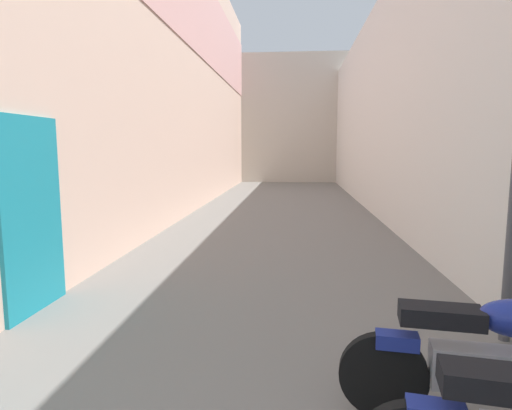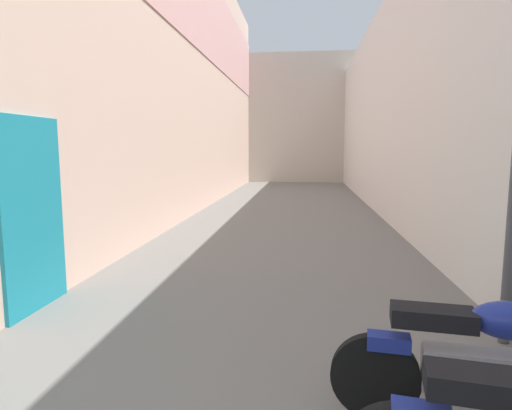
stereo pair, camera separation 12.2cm
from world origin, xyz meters
name	(u,v)px [view 1 (the left image)]	position (x,y,z in m)	size (l,w,h in m)	color
ground_plane	(277,233)	(0.00, 10.37, 0.00)	(40.73, 40.73, 0.00)	slate
building_left	(174,57)	(-2.76, 12.32, 4.17)	(0.45, 24.73, 8.26)	beige
building_right	(392,104)	(2.77, 12.36, 2.94)	(0.45, 24.73, 5.88)	silver
building_far_end	(289,119)	(0.00, 25.73, 3.45)	(8.13, 2.00, 6.89)	beige
motorcycle_fourth	(486,358)	(1.63, 3.85, 0.50)	(1.84, 0.58, 1.04)	black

